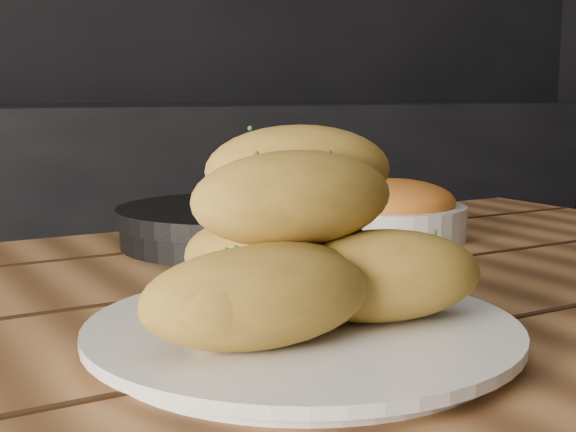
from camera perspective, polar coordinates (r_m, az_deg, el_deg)
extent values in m
cube|color=#966438|center=(0.63, -3.58, -9.29)|extent=(1.44, 0.89, 0.04)
cylinder|color=white|center=(0.56, 1.04, -8.74)|extent=(0.27, 0.27, 0.01)
cylinder|color=white|center=(0.56, 1.04, -7.96)|extent=(0.30, 0.30, 0.01)
ellipsoid|color=#AF8630|center=(0.50, -2.18, -5.82)|extent=(0.16, 0.09, 0.06)
ellipsoid|color=#AF8630|center=(0.56, 6.62, -4.24)|extent=(0.16, 0.11, 0.06)
ellipsoid|color=#AF8630|center=(0.60, -2.03, -3.39)|extent=(0.12, 0.16, 0.06)
ellipsoid|color=#AF8630|center=(0.53, 0.45, 1.27)|extent=(0.15, 0.08, 0.06)
ellipsoid|color=#AF8630|center=(0.57, 0.80, 3.30)|extent=(0.15, 0.10, 0.06)
ellipsoid|color=#AF8630|center=(0.51, -1.37, -5.53)|extent=(0.16, 0.09, 0.06)
cylinder|color=black|center=(0.94, -3.96, -1.14)|extent=(0.26, 0.26, 0.03)
cylinder|color=black|center=(0.93, -3.98, 0.07)|extent=(0.27, 0.27, 0.02)
cube|color=black|center=(1.06, 4.95, 0.92)|extent=(0.14, 0.04, 0.01)
cylinder|color=white|center=(0.99, 7.36, -0.38)|extent=(0.18, 0.18, 0.04)
ellipsoid|color=#DD5E27|center=(0.98, 7.39, 1.06)|extent=(0.15, 0.15, 0.05)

